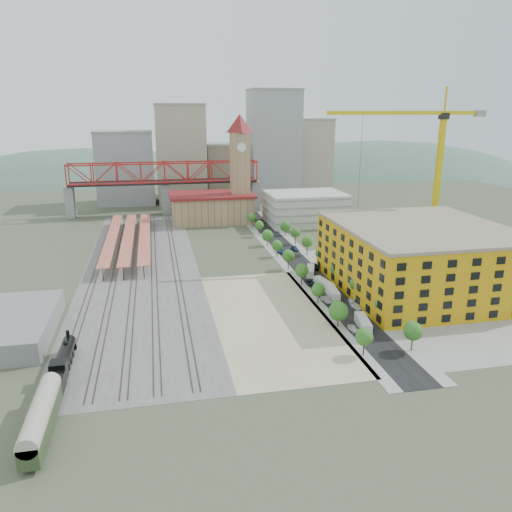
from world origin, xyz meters
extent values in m
plane|color=#474C38|center=(0.00, 0.00, 0.00)|extent=(400.00, 400.00, 0.00)
cube|color=#605E59|center=(-36.00, 17.50, 0.03)|extent=(36.00, 165.00, 0.06)
cube|color=tan|center=(-4.00, -31.50, 0.03)|extent=(28.00, 67.00, 0.06)
cube|color=black|center=(16.00, 15.00, 0.03)|extent=(12.00, 170.00, 0.06)
cube|color=gray|center=(10.50, 15.00, 0.02)|extent=(3.00, 170.00, 0.04)
cube|color=gray|center=(21.50, 15.00, 0.02)|extent=(3.00, 170.00, 0.04)
cube|color=gray|center=(45.00, -20.00, 0.03)|extent=(50.00, 90.00, 0.06)
cube|color=#382B23|center=(-50.72, 17.50, 0.15)|extent=(0.12, 160.00, 0.18)
cube|color=#382B23|center=(-49.28, 17.50, 0.15)|extent=(0.12, 160.00, 0.18)
cube|color=#382B23|center=(-44.72, 17.50, 0.15)|extent=(0.12, 160.00, 0.18)
cube|color=#382B23|center=(-43.28, 17.50, 0.15)|extent=(0.12, 160.00, 0.18)
cube|color=#382B23|center=(-38.72, 17.50, 0.15)|extent=(0.12, 160.00, 0.18)
cube|color=#382B23|center=(-37.28, 17.50, 0.15)|extent=(0.12, 160.00, 0.18)
cube|color=#382B23|center=(-32.72, 17.50, 0.15)|extent=(0.12, 160.00, 0.18)
cube|color=#382B23|center=(-31.28, 17.50, 0.15)|extent=(0.12, 160.00, 0.18)
cube|color=#382B23|center=(-25.72, 17.50, 0.15)|extent=(0.12, 160.00, 0.18)
cube|color=#382B23|center=(-24.28, 17.50, 0.15)|extent=(0.12, 160.00, 0.18)
cube|color=#DA7054|center=(-47.00, 45.00, 4.00)|extent=(4.00, 80.00, 0.25)
cylinder|color=black|center=(-47.00, 45.00, 2.00)|extent=(0.24, 0.24, 4.00)
cube|color=#DA7054|center=(-41.00, 45.00, 4.00)|extent=(4.00, 80.00, 0.25)
cylinder|color=black|center=(-41.00, 45.00, 2.00)|extent=(0.24, 0.24, 4.00)
cube|color=#DA7054|center=(-35.00, 45.00, 4.00)|extent=(4.00, 80.00, 0.25)
cylinder|color=black|center=(-35.00, 45.00, 2.00)|extent=(0.24, 0.24, 4.00)
cube|color=tan|center=(-5.00, 82.00, 6.00)|extent=(36.00, 22.00, 12.00)
cube|color=maroon|center=(-5.00, 82.00, 12.50)|extent=(38.00, 24.00, 1.20)
cube|color=tan|center=(8.00, 80.00, 20.00)|extent=(8.00, 8.00, 40.00)
pyramid|color=maroon|center=(8.00, 80.00, 48.00)|extent=(12.00, 12.00, 8.00)
cylinder|color=white|center=(8.00, 75.90, 34.00)|extent=(4.00, 0.30, 4.00)
cube|color=silver|center=(36.00, 70.00, 7.00)|extent=(34.00, 26.00, 14.00)
cube|color=gray|center=(-70.00, 105.00, 7.50)|extent=(4.00, 6.00, 15.00)
cube|color=gray|center=(20.00, 105.00, 7.50)|extent=(4.00, 6.00, 15.00)
cube|color=gray|center=(-25.00, 105.00, 7.50)|extent=(4.00, 6.00, 15.00)
cube|color=black|center=(-25.00, 105.00, 15.50)|extent=(90.00, 9.00, 1.00)
cube|color=orange|center=(42.00, -20.00, 9.00)|extent=(44.00, 50.00, 18.00)
cube|color=gray|center=(42.00, -20.00, 18.40)|extent=(44.60, 50.60, 0.80)
cube|color=gray|center=(-66.00, -30.00, 2.50)|extent=(22.00, 32.00, 5.00)
cube|color=#9EA0A3|center=(-45.00, 140.00, 19.00)|extent=(30.00, 25.00, 38.00)
cube|color=#B2A58C|center=(-15.00, 135.00, 26.00)|extent=(26.00, 22.00, 52.00)
cube|color=gray|center=(12.00, 150.00, 15.00)|extent=(24.00, 24.00, 30.00)
cube|color=#9EA0A3|center=(38.00, 140.00, 30.00)|extent=(28.00, 22.00, 60.00)
cube|color=#B2A58C|center=(62.00, 145.00, 22.00)|extent=(22.00, 20.00, 44.00)
cube|color=brown|center=(-2.00, 160.00, 13.00)|extent=(20.00, 20.00, 26.00)
ellipsoid|color=#4C6B59|center=(-80.00, 260.00, -68.00)|extent=(396.00, 216.00, 180.00)
ellipsoid|color=#4C6B59|center=(40.00, 260.00, -92.00)|extent=(484.00, 264.00, 220.00)
ellipsoid|color=#4C6B59|center=(160.00, 260.00, -70.00)|extent=(418.00, 228.00, 190.00)
cylinder|color=black|center=(-50.00, -46.90, 2.54)|extent=(2.64, 12.68, 2.64)
cube|color=black|center=(-50.00, -53.77, 2.75)|extent=(2.96, 3.17, 3.38)
cylinder|color=black|center=(-50.00, -41.61, 4.44)|extent=(0.74, 0.74, 1.69)
sphere|color=black|center=(-50.00, -44.78, 3.91)|extent=(1.06, 1.06, 1.06)
cone|color=black|center=(-50.00, -39.71, 0.95)|extent=(2.75, 1.69, 2.75)
cube|color=black|center=(-50.00, -58.53, 2.11)|extent=(2.96, 6.34, 2.96)
cube|color=#283D21|center=(-50.00, -69.90, 2.54)|extent=(3.07, 19.03, 3.38)
cylinder|color=#ADA899|center=(-50.00, -69.90, 4.33)|extent=(3.28, 19.03, 3.28)
cube|color=yellow|center=(63.93, 10.52, 23.30)|extent=(1.66, 1.66, 46.60)
cube|color=black|center=(63.93, 10.52, 47.64)|extent=(2.59, 2.59, 2.07)
cube|color=yellow|center=(44.30, 11.92, 48.68)|extent=(39.34, 4.04, 1.24)
cube|color=yellow|center=(70.13, 10.08, 48.68)|extent=(12.48, 2.12, 1.24)
cube|color=gray|center=(76.33, 9.64, 48.47)|extent=(3.28, 2.80, 2.07)
cube|color=yellow|center=(63.93, 10.52, 52.82)|extent=(0.52, 0.52, 8.29)
cube|color=silver|center=(16.00, -42.04, 1.20)|extent=(3.82, 9.07, 2.41)
cube|color=silver|center=(16.00, -21.20, 1.23)|extent=(3.41, 9.21, 2.46)
cube|color=silver|center=(16.00, -13.89, 1.20)|extent=(3.88, 9.05, 2.40)
cube|color=silver|center=(16.00, -1.19, 1.18)|extent=(4.99, 8.88, 2.36)
imported|color=silver|center=(13.00, -43.46, 0.67)|extent=(1.94, 4.07, 1.34)
imported|color=gray|center=(13.00, -24.72, 0.69)|extent=(2.03, 4.36, 1.38)
imported|color=black|center=(13.00, -10.26, 0.66)|extent=(2.19, 4.74, 1.32)
imported|color=navy|center=(13.00, 25.07, 0.79)|extent=(2.51, 5.57, 1.59)
imported|color=white|center=(19.00, -31.06, 0.68)|extent=(2.00, 4.14, 1.36)
imported|color=gray|center=(19.00, -27.75, 0.69)|extent=(2.13, 4.39, 1.39)
imported|color=black|center=(19.00, 4.24, 0.78)|extent=(2.64, 5.63, 1.56)
imported|color=navy|center=(19.00, 26.81, 0.66)|extent=(2.16, 4.66, 1.32)
camera|label=1|loc=(-30.67, -143.08, 49.46)|focal=35.00mm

